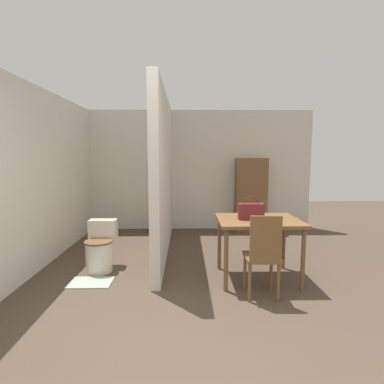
% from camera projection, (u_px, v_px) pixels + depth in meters
% --- Properties ---
extents(ground_plane, '(16.00, 16.00, 0.00)m').
position_uv_depth(ground_plane, '(196.00, 357.00, 2.33)').
color(ground_plane, '#4C3D30').
extents(wall_back, '(5.15, 0.12, 2.50)m').
position_uv_depth(wall_back, '(189.00, 170.00, 6.36)').
color(wall_back, beige).
rests_on(wall_back, ground_plane).
extents(wall_left, '(0.12, 5.15, 2.50)m').
position_uv_depth(wall_left, '(40.00, 178.00, 4.20)').
color(wall_left, beige).
rests_on(wall_left, ground_plane).
extents(partition_wall, '(0.12, 3.01, 2.50)m').
position_uv_depth(partition_wall, '(164.00, 175.00, 4.80)').
color(partition_wall, beige).
rests_on(partition_wall, ground_plane).
extents(dining_table, '(1.01, 0.81, 0.78)m').
position_uv_depth(dining_table, '(258.00, 226.00, 3.74)').
color(dining_table, brown).
rests_on(dining_table, ground_plane).
extents(wooden_chair, '(0.38, 0.38, 0.94)m').
position_uv_depth(wooden_chair, '(263.00, 254.00, 3.24)').
color(wooden_chair, brown).
rests_on(wooden_chair, ground_plane).
extents(toilet, '(0.38, 0.52, 0.66)m').
position_uv_depth(toilet, '(100.00, 249.00, 4.09)').
color(toilet, silver).
rests_on(toilet, ground_plane).
extents(handbag, '(0.31, 0.11, 0.29)m').
position_uv_depth(handbag, '(251.00, 211.00, 3.69)').
color(handbag, maroon).
rests_on(handbag, dining_table).
extents(wooden_cabinet, '(0.62, 0.37, 1.51)m').
position_uv_depth(wooden_cabinet, '(251.00, 195.00, 6.20)').
color(wooden_cabinet, brown).
rests_on(wooden_cabinet, ground_plane).
extents(bath_mat, '(0.52, 0.34, 0.01)m').
position_uv_depth(bath_mat, '(91.00, 282.00, 3.69)').
color(bath_mat, '#99A899').
rests_on(bath_mat, ground_plane).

